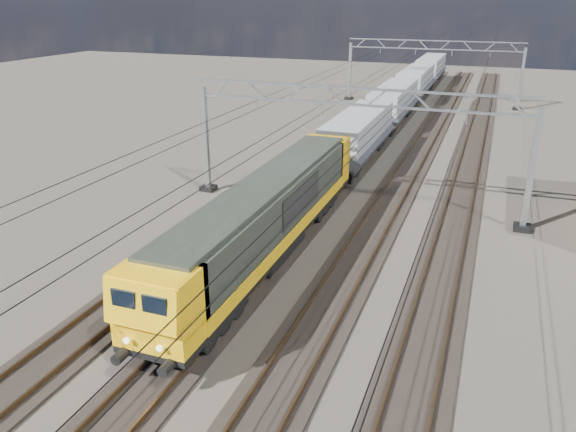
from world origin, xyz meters
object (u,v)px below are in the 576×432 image
(locomotive, at_px, (267,214))
(catenary_gantry_mid, at_px, (353,144))
(hopper_wagon_lead, at_px, (358,134))
(hopper_wagon_fourth, at_px, (431,68))
(catenary_gantry_far, at_px, (432,70))
(hopper_wagon_third, at_px, (415,82))
(hopper_wagon_mid, at_px, (393,102))

(locomotive, bearing_deg, catenary_gantry_mid, 76.16)
(hopper_wagon_lead, xyz_separation_m, hopper_wagon_fourth, (0.00, 42.60, 0.00))
(catenary_gantry_far, bearing_deg, hopper_wagon_fourth, 97.05)
(catenary_gantry_far, relative_size, locomotive, 0.94)
(hopper_wagon_lead, distance_m, hopper_wagon_third, 28.40)
(hopper_wagon_third, bearing_deg, hopper_wagon_mid, -90.00)
(catenary_gantry_mid, relative_size, hopper_wagon_lead, 1.53)
(hopper_wagon_fourth, bearing_deg, hopper_wagon_lead, -90.00)
(hopper_wagon_mid, relative_size, hopper_wagon_third, 1.00)
(catenary_gantry_far, distance_m, hopper_wagon_lead, 26.55)
(catenary_gantry_far, bearing_deg, locomotive, -92.60)
(hopper_wagon_lead, distance_m, hopper_wagon_mid, 14.20)
(hopper_wagon_lead, bearing_deg, locomotive, -90.00)
(catenary_gantry_mid, xyz_separation_m, catenary_gantry_far, (0.00, 36.00, 0.00))
(catenary_gantry_mid, xyz_separation_m, locomotive, (-2.00, -8.12, -1.58))
(hopper_wagon_lead, xyz_separation_m, hopper_wagon_third, (0.00, 28.40, 0.00))
(locomotive, xyz_separation_m, hopper_wagon_fourth, (-0.00, 60.30, -0.09))
(hopper_wagon_third, bearing_deg, catenary_gantry_mid, -86.99)
(catenary_gantry_far, relative_size, hopper_wagon_third, 1.53)
(hopper_wagon_mid, bearing_deg, hopper_wagon_lead, -90.00)
(catenary_gantry_far, height_order, hopper_wagon_third, catenary_gantry_far)
(locomotive, distance_m, hopper_wagon_fourth, 60.30)
(hopper_wagon_lead, height_order, hopper_wagon_mid, same)
(catenary_gantry_mid, bearing_deg, hopper_wagon_mid, 94.81)
(catenary_gantry_far, xyz_separation_m, hopper_wagon_lead, (-2.00, -26.42, -1.67))
(hopper_wagon_lead, bearing_deg, hopper_wagon_fourth, 90.00)
(locomotive, bearing_deg, hopper_wagon_mid, 90.00)
(hopper_wagon_mid, bearing_deg, hopper_wagon_fourth, 90.00)
(locomotive, xyz_separation_m, hopper_wagon_mid, (-0.00, 31.90, -0.09))
(locomotive, bearing_deg, hopper_wagon_third, 90.00)
(hopper_wagon_mid, bearing_deg, catenary_gantry_mid, -85.19)
(hopper_wagon_mid, distance_m, hopper_wagon_fourth, 28.40)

